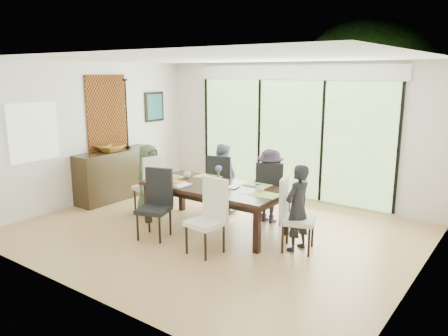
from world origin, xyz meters
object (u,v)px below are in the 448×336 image
Objects in this scene: person_far_right at (270,186)px; sideboard at (116,175)px; chair_right_end at (299,214)px; vase at (219,182)px; chair_far_right at (270,191)px; person_left_end at (149,179)px; cup_a at (187,175)px; chair_near_right at (205,217)px; bowl at (111,148)px; chair_left_end at (148,183)px; chair_near_left at (154,204)px; cup_c at (260,189)px; cup_b at (218,185)px; table_top at (214,187)px; chair_far_left at (223,182)px; person_right_end at (298,208)px; laptop at (171,178)px; person_far_left at (222,178)px.

sideboard is at bearing 9.90° from person_far_right.
chair_right_end reaches higher than vase.
vase is (-0.50, -0.78, 0.16)m from person_far_right.
person_left_end is at bearing -0.77° from chair_far_right.
vase is at bearing -7.59° from cup_a.
chair_near_right is 3.36m from bowl.
chair_far_right is 2.07× the size of bowl.
chair_left_end is 0.09m from person_left_end.
chair_left_end is 1.00× the size of chair_right_end.
vase is at bearing -1.99° from bowl.
chair_far_right is 1.00× the size of chair_near_left.
chair_near_left is 8.87× the size of cup_c.
cup_b is (0.85, -0.25, -0.00)m from cup_a.
chair_far_right is 11.00× the size of cup_b.
chair_far_right is at bearing 30.65° from chair_right_end.
sideboard is (-3.47, 0.14, -0.29)m from cup_c.
bowl is (-1.17, 0.14, 0.50)m from chair_left_end.
chair_right_end is 1.00× the size of chair_near_right.
table_top is 19.35× the size of cup_a.
person_far_right reaches higher than chair_near_left.
chair_near_right reaches higher than cup_c.
chair_far_left is at bearing -1.56° from person_far_right.
person_far_right reaches higher than cup_c.
chair_left_end is at bearing 121.25° from chair_near_left.
chair_near_left is (-1.05, -1.72, 0.00)m from chair_far_right.
person_right_end is at bearing -1.99° from bowl.
chair_near_left is 2.44m from sideboard.
person_left_end is at bearing 103.19° from chair_left_end.
laptop is at bearing 180.00° from cup_b.
person_far_left reaches higher than chair_near_right.
cup_b is (0.15, -0.10, 0.07)m from table_top.
person_left_end reaches higher than cup_a.
person_left_end is at bearing -11.62° from sideboard.
table_top is 2.18× the size of chair_near_left.
cup_a is 1.99m from bowl.
chair_left_end is 1.35m from chair_far_left.
table_top is at bearing -3.10° from bowl.
vase is 0.18m from cup_b.
chair_far_left reaches higher than vase.
sideboard reaches higher than laptop.
cup_b is (0.60, -0.93, 0.15)m from person_far_left.
bowl reaches higher than cup_a.
vase is 0.23× the size of bowl.
bowl is (-1.97, -0.01, 0.26)m from cup_a.
chair_near_left is at bearing -25.07° from bowl.
vase is (1.55, 0.05, 0.25)m from chair_left_end.
person_left_end reaches higher than chair_left_end.
cup_c reaches higher than laptop.
chair_near_right is at bearing 102.61° from chair_far_left.
chair_near_left is at bearing 57.88° from person_far_right.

